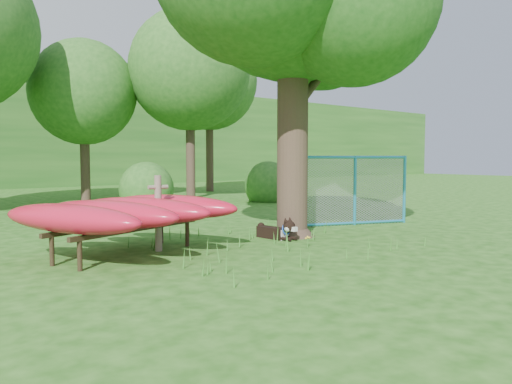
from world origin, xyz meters
TOP-DOWN VIEW (x-y plane):
  - ground at (0.00, 0.00)m, footprint 80.00×80.00m
  - wooden_post at (-1.52, 1.82)m, footprint 0.37×0.14m
  - kayak_rack at (-2.12, 1.84)m, footprint 3.84×3.45m
  - husky_dog at (0.96, 1.41)m, footprint 0.33×1.08m
  - fence_section at (3.83, 1.78)m, footprint 2.71×1.13m
  - wildflower_clump at (0.75, 0.38)m, footprint 0.09×0.09m
  - bg_tree_c at (1.50, 13.00)m, footprint 4.00×4.00m
  - bg_tree_d at (5.00, 11.00)m, footprint 4.80×4.80m
  - bg_tree_e at (8.00, 14.00)m, footprint 4.60×4.60m
  - shrub_right at (6.50, 8.00)m, footprint 1.80×1.80m
  - shrub_mid at (2.00, 9.00)m, footprint 1.80×1.80m

SIDE VIEW (x-z plane):
  - ground at x=0.00m, z-range 0.00..0.00m
  - shrub_right at x=6.50m, z-range -0.90..0.90m
  - shrub_mid at x=2.00m, z-range -0.90..0.90m
  - wildflower_clump at x=0.75m, z-range 0.06..0.27m
  - husky_dog at x=0.96m, z-range -0.07..0.41m
  - wooden_post at x=-1.52m, z-range 0.04..1.38m
  - kayak_rack at x=-2.12m, z-range 0.25..1.21m
  - fence_section at x=3.83m, z-range -0.56..2.25m
  - bg_tree_c at x=1.50m, z-range 1.05..7.17m
  - bg_tree_d at x=5.00m, z-range 1.33..8.83m
  - bg_tree_e at x=8.00m, z-range 1.46..9.01m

